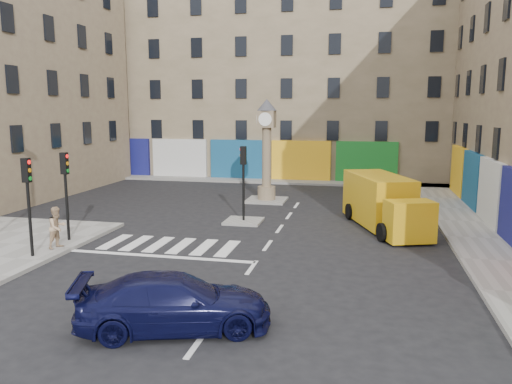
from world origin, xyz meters
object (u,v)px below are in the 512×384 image
(traffic_light_island, at_px, (243,171))
(navy_sedan, at_px, (174,302))
(yellow_van, at_px, (383,202))
(pedestrian_tan, at_px, (57,227))
(traffic_light_left_near, at_px, (28,191))
(clock_pillar, at_px, (267,144))
(traffic_light_left_far, at_px, (65,182))

(traffic_light_island, xyz_separation_m, navy_sedan, (1.17, -12.33, -1.87))
(yellow_van, relative_size, pedestrian_tan, 4.19)
(traffic_light_island, height_order, navy_sedan, traffic_light_island)
(traffic_light_left_near, bearing_deg, clock_pillar, 65.45)
(yellow_van, xyz_separation_m, pedestrian_tan, (-12.77, -7.02, -0.23))
(traffic_light_left_far, bearing_deg, traffic_light_island, 40.60)
(clock_pillar, bearing_deg, navy_sedan, -86.35)
(yellow_van, bearing_deg, traffic_light_left_far, -175.50)
(clock_pillar, bearing_deg, traffic_light_left_near, -114.55)
(yellow_van, bearing_deg, traffic_light_left_near, -167.34)
(traffic_light_left_near, distance_m, traffic_light_island, 10.03)
(traffic_light_left_near, distance_m, clock_pillar, 15.19)
(traffic_light_left_near, bearing_deg, navy_sedan, -31.23)
(traffic_light_left_far, xyz_separation_m, yellow_van, (13.07, 5.83, -1.41))
(traffic_light_left_far, xyz_separation_m, pedestrian_tan, (0.30, -1.20, -1.64))
(yellow_van, bearing_deg, traffic_light_island, 164.07)
(clock_pillar, bearing_deg, pedestrian_tan, -115.48)
(traffic_light_left_near, height_order, traffic_light_left_far, same)
(clock_pillar, relative_size, pedestrian_tan, 3.66)
(navy_sedan, relative_size, yellow_van, 0.71)
(traffic_light_island, xyz_separation_m, yellow_van, (6.77, 0.43, -1.38))
(traffic_light_left_near, height_order, clock_pillar, clock_pillar)
(traffic_light_left_near, xyz_separation_m, clock_pillar, (6.30, 13.80, 0.93))
(traffic_light_left_far, height_order, navy_sedan, traffic_light_left_far)
(traffic_light_left_far, height_order, clock_pillar, clock_pillar)
(traffic_light_island, relative_size, navy_sedan, 0.75)
(traffic_light_left_far, xyz_separation_m, clock_pillar, (6.30, 11.40, 0.93))
(traffic_light_island, relative_size, clock_pillar, 0.61)
(traffic_light_left_far, bearing_deg, navy_sedan, -42.85)
(traffic_light_left_far, xyz_separation_m, traffic_light_island, (6.30, 5.40, -0.03))
(clock_pillar, height_order, pedestrian_tan, clock_pillar)
(traffic_light_island, bearing_deg, yellow_van, 3.60)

